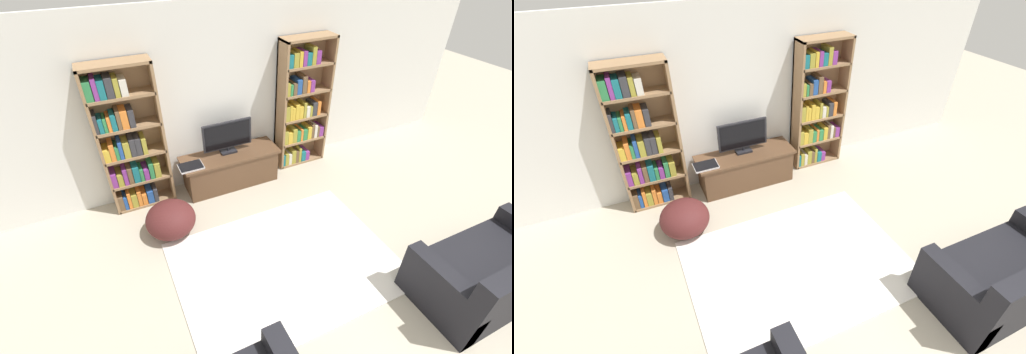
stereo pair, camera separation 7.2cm
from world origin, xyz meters
TOP-DOWN VIEW (x-y plane):
  - wall_back at (0.00, 4.23)m, footprint 8.80×0.06m
  - bookshelf_left at (-1.37, 4.05)m, footprint 0.83×0.30m
  - bookshelf_right at (1.25, 4.05)m, footprint 0.83×0.30m
  - tv_stand at (-0.02, 3.91)m, footprint 1.49×0.51m
  - television at (-0.02, 3.98)m, footprint 0.75×0.16m
  - laptop at (-0.64, 3.82)m, footprint 0.34×0.25m
  - area_rug at (-0.03, 2.13)m, footprint 2.58×1.87m
  - couch_right_sofa at (1.76, 0.87)m, footprint 1.61×0.88m
  - beanbag_ottoman at (-1.12, 3.24)m, footprint 0.64×0.64m

SIDE VIEW (x-z plane):
  - area_rug at x=-0.03m, z-range 0.00..0.02m
  - beanbag_ottoman at x=-1.12m, z-range 0.00..0.45m
  - tv_stand at x=-0.02m, z-range 0.00..0.54m
  - couch_right_sofa at x=1.76m, z-range -0.14..0.74m
  - laptop at x=-0.64m, z-range 0.53..0.56m
  - television at x=-0.02m, z-range 0.55..1.05m
  - bookshelf_right at x=1.25m, z-range -0.04..2.01m
  - bookshelf_left at x=-1.37m, z-range -0.04..2.01m
  - wall_back at x=0.00m, z-range 0.00..2.60m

